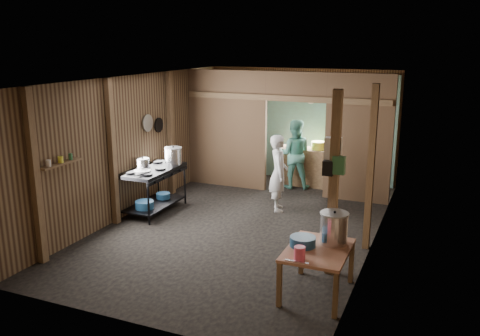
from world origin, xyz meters
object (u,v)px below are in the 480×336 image
at_px(pink_bucket, 300,253).
at_px(cook, 279,173).
at_px(prep_table, 317,271).
at_px(yellow_tub, 318,145).
at_px(gas_range, 154,190).
at_px(stock_pot, 334,229).
at_px(stove_pot_large, 173,156).

bearing_deg(pink_bucket, cook, 112.52).
bearing_deg(cook, prep_table, -175.96).
bearing_deg(prep_table, yellow_tub, 104.26).
relative_size(gas_range, prep_table, 1.36).
distance_m(gas_range, yellow_tub, 3.88).
height_order(stock_pot, yellow_tub, stock_pot).
bearing_deg(stock_pot, prep_table, -118.48).
bearing_deg(pink_bucket, stove_pot_large, 139.88).
bearing_deg(stove_pot_large, prep_table, -34.90).
relative_size(stove_pot_large, cook, 0.23).
xyz_separation_m(gas_range, cook, (2.17, 1.02, 0.32)).
height_order(gas_range, stove_pot_large, stove_pot_large).
bearing_deg(yellow_tub, cook, -98.43).
xyz_separation_m(prep_table, pink_bucket, (-0.13, -0.41, 0.40)).
xyz_separation_m(stove_pot_large, pink_bucket, (3.41, -2.88, -0.30)).
bearing_deg(cook, gas_range, 92.13).
height_order(stock_pot, cook, cook).
height_order(stock_pot, pink_bucket, stock_pot).
bearing_deg(cook, pink_bucket, 179.39).
relative_size(stove_pot_large, pink_bucket, 2.09).
height_order(gas_range, pink_bucket, gas_range).
relative_size(gas_range, stock_pot, 3.29).
relative_size(stock_pot, yellow_tub, 1.38).
distance_m(gas_range, stove_pot_large, 0.78).
bearing_deg(cook, stove_pot_large, 81.63).
distance_m(stove_pot_large, cook, 2.09).
xyz_separation_m(stove_pot_large, cook, (2.00, 0.53, -0.27)).
xyz_separation_m(yellow_tub, cook, (-0.29, -1.93, -0.19)).
relative_size(yellow_tub, cook, 0.21).
relative_size(pink_bucket, yellow_tub, 0.52).
distance_m(stock_pot, cook, 3.22).
height_order(stove_pot_large, pink_bucket, stove_pot_large).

